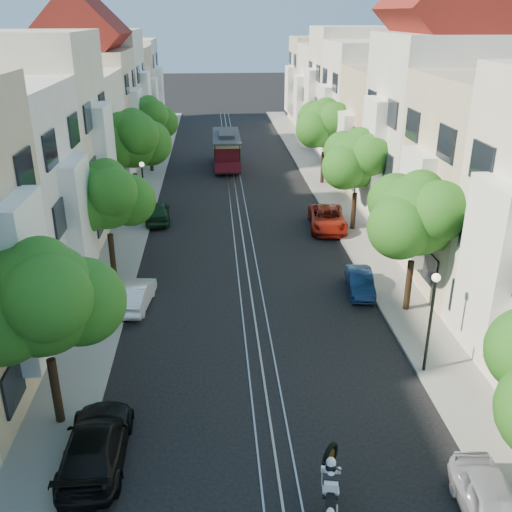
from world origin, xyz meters
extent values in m
plane|color=black|center=(0.00, 28.00, 0.00)|extent=(200.00, 200.00, 0.00)
cube|color=gray|center=(7.25, 28.00, 0.06)|extent=(2.50, 80.00, 0.12)
cube|color=gray|center=(-7.25, 28.00, 0.06)|extent=(2.50, 80.00, 0.12)
cube|color=gray|center=(-0.55, 28.00, 0.01)|extent=(0.06, 80.00, 0.02)
cube|color=gray|center=(0.00, 28.00, 0.01)|extent=(0.06, 80.00, 0.02)
cube|color=gray|center=(0.55, 28.00, 0.01)|extent=(0.06, 80.00, 0.02)
cube|color=tan|center=(0.00, 28.00, 0.00)|extent=(0.08, 80.00, 0.01)
cube|color=white|center=(8.20, 4.00, 4.62)|extent=(0.90, 3.04, 6.05)
cube|color=beige|center=(12.00, 12.00, 5.00)|extent=(7.00, 8.00, 10.00)
cube|color=white|center=(8.20, 12.00, 4.20)|extent=(0.90, 3.04, 5.50)
cube|color=silver|center=(12.00, 20.00, 6.00)|extent=(7.00, 8.00, 12.00)
cube|color=white|center=(8.20, 20.00, 5.04)|extent=(0.90, 3.04, 6.60)
cube|color=#C6B28C|center=(12.00, 28.00, 4.50)|extent=(7.00, 8.00, 9.00)
cube|color=white|center=(8.20, 28.00, 3.78)|extent=(0.90, 3.04, 4.95)
cube|color=white|center=(12.00, 36.00, 5.25)|extent=(7.00, 8.00, 10.50)
cube|color=white|center=(8.20, 36.00, 4.41)|extent=(0.90, 3.04, 5.78)
cube|color=beige|center=(12.00, 44.00, 5.75)|extent=(7.00, 8.00, 11.50)
cube|color=white|center=(8.20, 44.00, 4.83)|extent=(0.90, 3.04, 6.32)
cube|color=silver|center=(12.00, 52.00, 4.75)|extent=(7.00, 8.00, 9.50)
cube|color=white|center=(8.20, 52.00, 3.99)|extent=(0.90, 3.04, 5.23)
cube|color=beige|center=(12.00, 60.00, 5.00)|extent=(7.00, 8.00, 10.00)
cube|color=white|center=(8.20, 60.00, 4.20)|extent=(0.90, 3.04, 5.50)
cube|color=white|center=(-8.20, 4.00, 4.53)|extent=(0.90, 3.04, 5.93)
cube|color=white|center=(-8.20, 12.00, 4.12)|extent=(0.90, 3.04, 5.39)
cube|color=beige|center=(-12.00, 20.00, 5.88)|extent=(7.00, 8.00, 11.76)
cube|color=white|center=(-8.20, 20.00, 4.94)|extent=(0.90, 3.04, 6.47)
cube|color=silver|center=(-12.00, 28.00, 4.41)|extent=(7.00, 8.00, 8.82)
cube|color=white|center=(-8.20, 28.00, 3.70)|extent=(0.90, 3.04, 4.85)
cube|color=beige|center=(-12.00, 36.00, 5.14)|extent=(7.00, 8.00, 10.29)
cube|color=white|center=(-8.20, 36.00, 4.32)|extent=(0.90, 3.04, 5.66)
cube|color=silver|center=(-12.00, 44.00, 5.63)|extent=(7.00, 8.00, 11.27)
cube|color=white|center=(-8.20, 44.00, 4.73)|extent=(0.90, 3.04, 6.20)
cube|color=#C6B28C|center=(-12.00, 52.00, 4.66)|extent=(7.00, 8.00, 9.31)
cube|color=white|center=(-8.20, 52.00, 3.91)|extent=(0.90, 3.04, 5.12)
cube|color=white|center=(-12.00, 60.00, 4.90)|extent=(7.00, 8.00, 9.80)
cube|color=white|center=(-8.20, 60.00, 4.12)|extent=(0.90, 3.04, 5.39)
cylinder|color=black|center=(7.20, 9.00, 1.34)|extent=(0.30, 0.30, 2.45)
sphere|color=#264D13|center=(7.20, 9.00, 4.81)|extent=(3.64, 3.64, 3.64)
sphere|color=#264D13|center=(8.30, 9.50, 4.41)|extent=(2.91, 2.91, 2.91)
sphere|color=#264D13|center=(6.25, 8.30, 4.51)|extent=(2.84, 2.84, 2.84)
sphere|color=#264D13|center=(7.30, 9.10, 5.71)|extent=(2.18, 2.18, 2.18)
cylinder|color=black|center=(7.20, 20.00, 1.31)|extent=(0.30, 0.30, 2.38)
sphere|color=#264D13|center=(7.20, 20.00, 4.68)|extent=(3.54, 3.54, 3.54)
sphere|color=#264D13|center=(8.30, 20.50, 4.28)|extent=(2.83, 2.83, 2.83)
sphere|color=#264D13|center=(6.25, 19.30, 4.38)|extent=(2.76, 2.76, 2.76)
sphere|color=#264D13|center=(7.30, 20.10, 5.58)|extent=(2.12, 2.12, 2.12)
cylinder|color=black|center=(7.20, 31.00, 1.38)|extent=(0.30, 0.30, 2.52)
sphere|color=#264D13|center=(7.20, 31.00, 4.94)|extent=(3.74, 3.74, 3.74)
sphere|color=#264D13|center=(8.30, 31.50, 4.54)|extent=(3.00, 3.00, 3.00)
sphere|color=#264D13|center=(6.25, 30.30, 4.64)|extent=(2.92, 2.92, 2.92)
sphere|color=#264D13|center=(7.30, 31.10, 5.84)|extent=(2.25, 2.25, 2.25)
cylinder|color=black|center=(-7.20, 2.00, 1.34)|extent=(0.30, 0.30, 2.45)
sphere|color=#264D13|center=(-7.20, 2.00, 4.81)|extent=(3.64, 3.64, 3.64)
sphere|color=#264D13|center=(-6.10, 2.50, 4.41)|extent=(2.91, 2.91, 2.91)
sphere|color=#264D13|center=(-8.15, 1.30, 4.51)|extent=(2.84, 2.84, 2.84)
sphere|color=#264D13|center=(-7.10, 2.10, 5.71)|extent=(2.18, 2.18, 2.18)
cylinder|color=black|center=(-7.20, 14.00, 1.26)|extent=(0.30, 0.30, 2.27)
sphere|color=#264D13|center=(-7.20, 14.00, 4.47)|extent=(3.38, 3.38, 3.38)
sphere|color=#264D13|center=(-6.10, 14.50, 4.07)|extent=(2.70, 2.70, 2.70)
sphere|color=#264D13|center=(-8.15, 13.30, 4.17)|extent=(2.64, 2.64, 2.64)
sphere|color=#264D13|center=(-7.10, 14.10, 5.38)|extent=(2.03, 2.03, 2.03)
cylinder|color=black|center=(-7.20, 25.00, 1.43)|extent=(0.30, 0.30, 2.62)
sphere|color=#264D13|center=(-7.20, 25.00, 5.14)|extent=(3.90, 3.90, 3.90)
sphere|color=#264D13|center=(-6.10, 25.50, 4.74)|extent=(3.12, 3.12, 3.12)
sphere|color=#264D13|center=(-8.15, 24.30, 4.84)|extent=(3.04, 3.04, 3.04)
sphere|color=#264D13|center=(-7.10, 25.10, 6.04)|extent=(2.34, 2.34, 2.34)
cylinder|color=black|center=(-7.20, 36.00, 1.31)|extent=(0.30, 0.30, 2.38)
sphere|color=#264D13|center=(-7.20, 36.00, 4.68)|extent=(3.54, 3.54, 3.54)
sphere|color=#264D13|center=(-6.10, 36.50, 4.28)|extent=(2.83, 2.83, 2.83)
sphere|color=#264D13|center=(-8.15, 35.30, 4.38)|extent=(2.76, 2.76, 2.76)
sphere|color=#264D13|center=(-7.10, 36.10, 5.58)|extent=(2.12, 2.12, 2.12)
cylinder|color=black|center=(6.30, 4.00, 2.12)|extent=(0.12, 0.12, 4.00)
sphere|color=#FFF2CC|center=(6.30, 4.00, 4.12)|extent=(0.32, 0.32, 0.32)
cylinder|color=black|center=(-6.30, 22.00, 2.12)|extent=(0.12, 0.12, 4.00)
sphere|color=#FFF2CC|center=(-6.30, 22.00, 4.12)|extent=(0.32, 0.32, 0.32)
torus|color=black|center=(1.46, -1.46, 1.10)|extent=(0.64, 0.76, 0.85)
ellipsoid|color=silver|center=(1.32, -2.21, 0.93)|extent=(0.72, 1.26, 1.02)
ellipsoid|color=silver|center=(1.27, -2.50, 1.16)|extent=(0.54, 0.72, 0.57)
cube|color=black|center=(1.18, -2.97, 0.93)|extent=(0.36, 0.65, 0.41)
cube|color=silver|center=(1.26, -2.53, 1.20)|extent=(0.50, 0.71, 0.30)
sphere|color=black|center=(1.33, -2.16, 1.33)|extent=(0.31, 0.31, 0.31)
cube|color=black|center=(-0.50, 37.40, 0.44)|extent=(2.24, 7.74, 0.29)
cube|color=#510D17|center=(-0.50, 37.40, 1.60)|extent=(2.33, 4.84, 2.32)
cube|color=beige|center=(-0.50, 37.40, 2.47)|extent=(2.38, 4.89, 0.58)
cube|color=#2D2D30|center=(-0.50, 37.40, 2.85)|extent=(2.43, 7.74, 0.17)
cube|color=#2D2D30|center=(-0.50, 37.40, 3.10)|extent=(1.36, 4.36, 0.34)
imported|color=#A8AAB4|center=(5.60, -3.21, 0.64)|extent=(1.84, 3.88, 1.28)
imported|color=#0D2245|center=(5.48, 11.12, 0.56)|extent=(1.56, 3.50, 1.12)
imported|color=maroon|center=(5.60, 20.44, 0.69)|extent=(2.78, 5.16, 1.38)
imported|color=black|center=(-5.60, 0.04, 0.68)|extent=(1.91, 4.68, 1.36)
imported|color=white|center=(-5.60, 10.41, 0.61)|extent=(1.71, 3.81, 1.21)
imported|color=black|center=(-5.60, 22.60, 0.69)|extent=(2.00, 4.17, 1.38)
camera|label=1|loc=(-1.68, -14.28, 13.00)|focal=40.00mm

